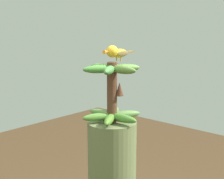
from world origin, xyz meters
TOP-DOWN VIEW (x-y plane):
  - banana_bunch at (-0.00, -0.00)m, footprint 0.28×0.26m
  - perched_bird at (0.00, -0.03)m, footprint 0.06×0.18m

SIDE VIEW (x-z plane):
  - banana_bunch at x=0.00m, z-range 1.34..1.61m
  - perched_bird at x=0.00m, z-range 1.61..1.69m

